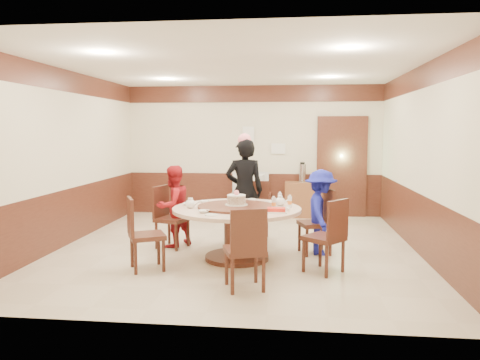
# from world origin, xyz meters

# --- Properties ---
(room) EXTENTS (6.00, 6.04, 2.84)m
(room) POSITION_xyz_m (0.01, 0.01, 1.08)
(room) COLOR beige
(room) RESTS_ON ground
(banquet_table) EXTENTS (1.82, 1.82, 0.78)m
(banquet_table) POSITION_xyz_m (0.08, -0.67, 0.53)
(banquet_table) COLOR #472016
(banquet_table) RESTS_ON ground
(chair_0) EXTENTS (0.55, 0.55, 0.97)m
(chair_0) POSITION_xyz_m (1.22, -0.21, 0.30)
(chair_0) COLOR #472016
(chair_0) RESTS_ON ground
(chair_1) EXTENTS (0.44, 0.45, 0.97)m
(chair_1) POSITION_xyz_m (0.25, 0.65, 0.30)
(chair_1) COLOR #472016
(chair_1) RESTS_ON ground
(chair_2) EXTENTS (0.56, 0.55, 0.97)m
(chair_2) POSITION_xyz_m (-1.03, -0.10, 0.30)
(chair_2) COLOR #472016
(chair_2) RESTS_ON ground
(chair_3) EXTENTS (0.59, 0.59, 0.97)m
(chair_3) POSITION_xyz_m (-1.06, -1.30, 0.30)
(chair_3) COLOR #472016
(chair_3) RESTS_ON ground
(chair_4) EXTENTS (0.56, 0.56, 0.97)m
(chair_4) POSITION_xyz_m (0.32, -1.92, 0.30)
(chair_4) COLOR #472016
(chair_4) RESTS_ON ground
(chair_5) EXTENTS (0.62, 0.62, 0.97)m
(chair_5) POSITION_xyz_m (1.28, -1.17, 0.30)
(chair_5) COLOR #472016
(chair_5) RESTS_ON ground
(person_standing) EXTENTS (0.68, 0.51, 1.70)m
(person_standing) POSITION_xyz_m (0.08, 0.42, 0.85)
(person_standing) COLOR black
(person_standing) RESTS_ON ground
(person_red) EXTENTS (0.75, 0.79, 1.29)m
(person_red) POSITION_xyz_m (-1.01, -0.02, 0.64)
(person_red) COLOR #A9161C
(person_red) RESTS_ON ground
(person_blue) EXTENTS (0.48, 0.82, 1.26)m
(person_blue) POSITION_xyz_m (1.28, -0.24, 0.63)
(person_blue) COLOR #181E9B
(person_blue) RESTS_ON ground
(birthday_cake) EXTENTS (0.33, 0.33, 0.21)m
(birthday_cake) POSITION_xyz_m (0.07, -0.63, 0.85)
(birthday_cake) COLOR white
(birthday_cake) RESTS_ON banquet_table
(teapot_left) EXTENTS (0.17, 0.15, 0.13)m
(teapot_left) POSITION_xyz_m (-0.56, -0.79, 0.81)
(teapot_left) COLOR white
(teapot_left) RESTS_ON banquet_table
(teapot_right) EXTENTS (0.17, 0.15, 0.13)m
(teapot_right) POSITION_xyz_m (0.68, -0.44, 0.81)
(teapot_right) COLOR white
(teapot_right) RESTS_ON banquet_table
(bowl_0) EXTENTS (0.14, 0.14, 0.03)m
(bowl_0) POSITION_xyz_m (-0.46, -0.28, 0.77)
(bowl_0) COLOR white
(bowl_0) RESTS_ON banquet_table
(bowl_1) EXTENTS (0.13, 0.13, 0.04)m
(bowl_1) POSITION_xyz_m (0.41, -1.19, 0.77)
(bowl_1) COLOR white
(bowl_1) RESTS_ON banquet_table
(bowl_2) EXTENTS (0.15, 0.15, 0.04)m
(bowl_2) POSITION_xyz_m (-0.30, -1.15, 0.77)
(bowl_2) COLOR white
(bowl_2) RESTS_ON banquet_table
(bowl_3) EXTENTS (0.14, 0.14, 0.04)m
(bowl_3) POSITION_xyz_m (0.76, -0.86, 0.77)
(bowl_3) COLOR white
(bowl_3) RESTS_ON banquet_table
(bowl_4) EXTENTS (0.15, 0.15, 0.04)m
(bowl_4) POSITION_xyz_m (-0.65, -0.57, 0.77)
(bowl_4) COLOR white
(bowl_4) RESTS_ON banquet_table
(bowl_5) EXTENTS (0.13, 0.13, 0.04)m
(bowl_5) POSITION_xyz_m (0.24, -0.07, 0.77)
(bowl_5) COLOR white
(bowl_5) RESTS_ON banquet_table
(saucer_near) EXTENTS (0.18, 0.18, 0.01)m
(saucer_near) POSITION_xyz_m (-0.17, -1.32, 0.76)
(saucer_near) COLOR white
(saucer_near) RESTS_ON banquet_table
(saucer_far) EXTENTS (0.18, 0.18, 0.01)m
(saucer_far) POSITION_xyz_m (0.53, -0.17, 0.76)
(saucer_far) COLOR white
(saucer_far) RESTS_ON banquet_table
(shrimp_platter) EXTENTS (0.30, 0.20, 0.06)m
(shrimp_platter) POSITION_xyz_m (0.65, -1.02, 0.78)
(shrimp_platter) COLOR white
(shrimp_platter) RESTS_ON banquet_table
(bottle_0) EXTENTS (0.06, 0.06, 0.16)m
(bottle_0) POSITION_xyz_m (0.60, -0.74, 0.83)
(bottle_0) COLOR white
(bottle_0) RESTS_ON banquet_table
(bottle_1) EXTENTS (0.06, 0.06, 0.16)m
(bottle_1) POSITION_xyz_m (0.82, -0.58, 0.83)
(bottle_1) COLOR white
(bottle_1) RESTS_ON banquet_table
(bottle_2) EXTENTS (0.06, 0.06, 0.16)m
(bottle_2) POSITION_xyz_m (0.67, -0.26, 0.83)
(bottle_2) COLOR white
(bottle_2) RESTS_ON banquet_table
(tv_stand) EXTENTS (0.85, 0.45, 0.50)m
(tv_stand) POSITION_xyz_m (-0.02, 2.75, 0.25)
(tv_stand) COLOR #472016
(tv_stand) RESTS_ON ground
(television) EXTENTS (0.79, 0.24, 0.45)m
(television) POSITION_xyz_m (-0.02, 2.75, 0.72)
(television) COLOR gray
(television) RESTS_ON tv_stand
(side_cabinet) EXTENTS (0.80, 0.40, 0.75)m
(side_cabinet) POSITION_xyz_m (1.11, 2.78, 0.38)
(side_cabinet) COLOR brown
(side_cabinet) RESTS_ON ground
(thermos) EXTENTS (0.15, 0.15, 0.38)m
(thermos) POSITION_xyz_m (1.07, 2.78, 0.94)
(thermos) COLOR silver
(thermos) RESTS_ON side_cabinet
(notice_left) EXTENTS (0.25, 0.00, 0.35)m
(notice_left) POSITION_xyz_m (-0.10, 2.96, 1.75)
(notice_left) COLOR white
(notice_left) RESTS_ON room
(notice_right) EXTENTS (0.30, 0.00, 0.22)m
(notice_right) POSITION_xyz_m (0.55, 2.96, 1.45)
(notice_right) COLOR white
(notice_right) RESTS_ON room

